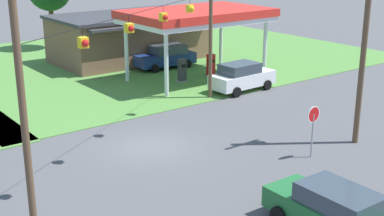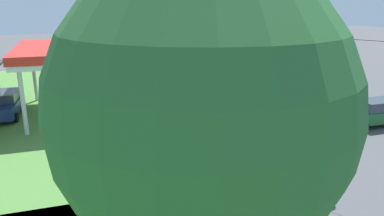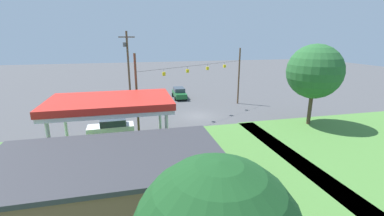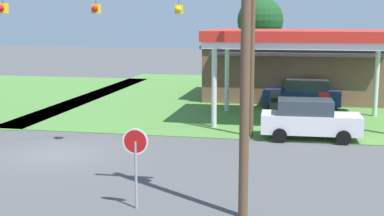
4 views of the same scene
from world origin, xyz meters
The scene contains 12 objects.
ground_plane centered at (0.00, 0.00, 0.00)m, with size 160.00×160.00×0.00m, color #4C4C4F.
gas_station_canopy centered at (10.11, 9.37, 4.60)m, with size 10.20×6.41×5.10m.
gas_station_store centered at (9.76, 18.25, 1.97)m, with size 12.65×7.71×3.92m.
fuel_pump_near centered at (8.77, 9.37, 0.81)m, with size 0.71×0.56×1.70m.
fuel_pump_far centered at (11.44, 9.37, 0.81)m, with size 0.71×0.56×1.70m.
car_at_pumps_front centered at (10.60, 5.04, 0.99)m, with size 4.73×2.25×1.92m.
car_at_pumps_rear centered at (10.36, 13.70, 0.96)m, with size 4.92×2.31×1.86m.
car_on_crossroad centered at (0.48, -10.72, 0.93)m, with size 2.17×4.88×1.79m.
stop_sign_roadside centered at (5.30, -5.65, 1.81)m, with size 0.80×0.08×2.50m.
utility_pole_main centered at (8.61, -5.70, 6.09)m, with size 2.20×0.44×10.94m.
signal_span_gantry centered at (0.00, -0.01, 4.68)m, with size 15.90×10.24×8.58m.
tree_west_verge centered at (-12.14, 6.28, 6.32)m, with size 6.21×6.21×9.44m.
Camera 3 is at (8.23, 31.58, 10.06)m, focal length 24.00 mm.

